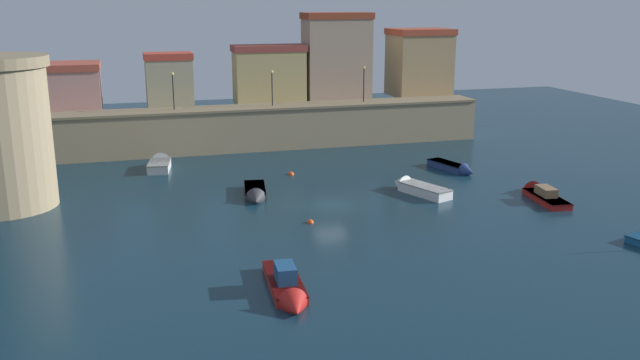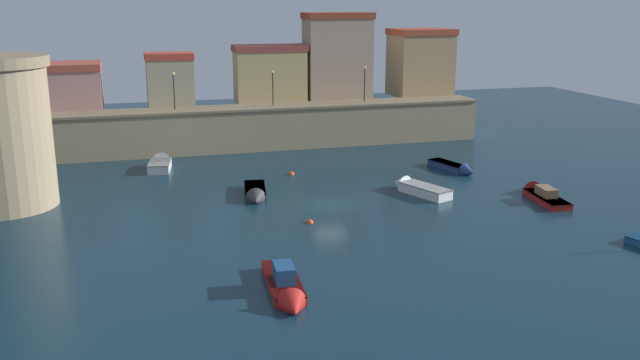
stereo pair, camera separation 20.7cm
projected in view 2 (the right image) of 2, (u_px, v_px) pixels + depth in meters
The scene contains 14 objects.
ground_plane at pixel (330, 205), 52.24m from camera, with size 120.22×120.22×0.00m, color #112D3D.
quay_wall at pixel (270, 127), 72.09m from camera, with size 46.26×4.18×4.50m.
old_town_backdrop at pixel (300, 67), 75.69m from camera, with size 44.54×6.05×9.66m.
quay_lamp_0 at pixel (174, 85), 68.27m from camera, with size 0.32×0.32×3.78m.
quay_lamp_1 at pixel (273, 82), 71.00m from camera, with size 0.32×0.32×3.68m.
quay_lamp_2 at pixel (365, 79), 73.69m from camera, with size 0.32×0.32×3.84m.
moored_boat_0 at pixel (455, 168), 62.51m from camera, with size 2.79×5.69×1.35m.
moored_boat_1 at pixel (161, 164), 63.54m from camera, with size 2.51×4.83×1.77m.
moored_boat_3 at pixel (540, 194), 54.08m from camera, with size 2.40×6.54×1.70m.
moored_boat_4 at pixel (286, 288), 36.16m from camera, with size 2.12×6.86×1.98m.
moored_boat_5 at pixel (255, 194), 54.22m from camera, with size 2.50×5.84×1.56m.
moored_boat_6 at pixel (417, 188), 55.47m from camera, with size 3.61×6.01×1.55m.
mooring_buoy_0 at pixel (310, 223), 48.08m from camera, with size 0.51×0.51×0.51m, color #EA4C19.
mooring_buoy_1 at pixel (291, 175), 61.37m from camera, with size 0.57×0.57×0.57m, color #EA4C19.
Camera 2 is at (-14.56, -47.86, 15.20)m, focal length 38.25 mm.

